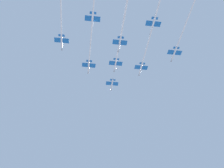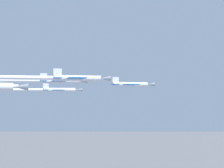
# 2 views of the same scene
# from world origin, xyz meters

# --- Properties ---
(jet_lead) EXTENTS (8.51, 10.98, 2.32)m
(jet_lead) POSITION_xyz_m (-8.22, -5.35, 120.74)
(jet_lead) COLOR white
(jet_port_inner) EXTENTS (29.29, 63.36, 2.32)m
(jet_port_inner) POSITION_xyz_m (-8.69, 35.41, 119.45)
(jet_port_inner) COLOR white
(jet_starboard_inner) EXTENTS (31.68, 68.84, 2.32)m
(jet_starboard_inner) POSITION_xyz_m (-38.84, 25.27, 121.45)
(jet_starboard_inner) COLOR white
(jet_port_outer) EXTENTS (26.06, 55.95, 2.32)m
(jet_port_outer) POSITION_xyz_m (-22.39, 27.19, 121.43)
(jet_port_outer) COLOR white
(jet_starboard_outer) EXTENTS (25.03, 53.58, 2.32)m
(jet_starboard_outer) POSITION_xyz_m (1.42, 51.87, 120.71)
(jet_starboard_outer) COLOR white
(jet_center_rear) EXTENTS (27.16, 58.48, 2.32)m
(jet_center_rear) POSITION_xyz_m (-57.63, 28.74, 119.48)
(jet_center_rear) COLOR white
(jet_port_trail) EXTENTS (27.02, 58.15, 2.32)m
(jet_port_trail) POSITION_xyz_m (-29.78, 44.15, 119.85)
(jet_port_trail) COLOR white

